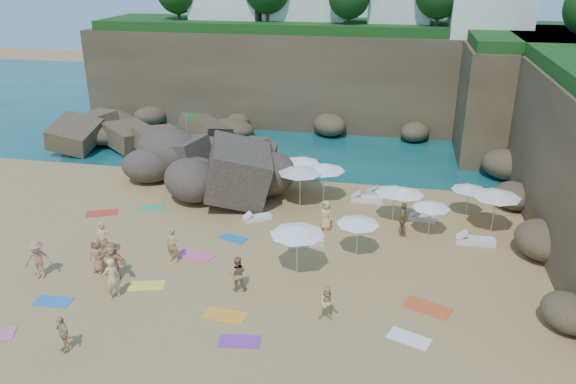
% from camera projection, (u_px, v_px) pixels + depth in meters
% --- Properties ---
extents(ground, '(120.00, 120.00, 0.00)m').
position_uv_depth(ground, '(238.00, 247.00, 28.84)').
color(ground, tan).
rests_on(ground, ground).
extents(seawater, '(120.00, 120.00, 0.00)m').
position_uv_depth(seawater, '(322.00, 107.00, 56.01)').
color(seawater, '#0C4751').
rests_on(seawater, ground).
extents(cliff_back, '(44.00, 8.00, 8.00)m').
position_uv_depth(cliff_back, '(337.00, 78.00, 49.58)').
color(cliff_back, brown).
rests_on(cliff_back, ground).
extents(cliff_corner, '(10.00, 12.00, 8.00)m').
position_uv_depth(cliff_corner, '(527.00, 98.00, 42.33)').
color(cliff_corner, brown).
rests_on(cliff_corner, ground).
extents(rock_promontory, '(12.00, 7.00, 2.00)m').
position_uv_depth(rock_promontory, '(162.00, 142.00, 45.33)').
color(rock_promontory, brown).
rests_on(rock_promontory, ground).
extents(marina_masts, '(3.10, 0.10, 6.00)m').
position_uv_depth(marina_masts, '(164.00, 71.00, 57.86)').
color(marina_masts, white).
rests_on(marina_masts, ground).
extents(rock_outcrop, '(10.93, 9.55, 3.66)m').
position_uv_depth(rock_outcrop, '(209.00, 185.00, 36.75)').
color(rock_outcrop, brown).
rests_on(rock_outcrop, ground).
extents(flag_pole, '(0.69, 0.19, 3.56)m').
position_uv_depth(flag_pole, '(188.00, 130.00, 40.51)').
color(flag_pole, silver).
rests_on(flag_pole, ground).
extents(parasol_0, '(2.40, 2.40, 2.26)m').
position_uv_depth(parasol_0, '(301.00, 160.00, 35.05)').
color(parasol_0, silver).
rests_on(parasol_0, ground).
extents(parasol_1, '(2.63, 2.63, 2.49)m').
position_uv_depth(parasol_1, '(300.00, 170.00, 32.84)').
color(parasol_1, silver).
rests_on(parasol_1, ground).
extents(parasol_2, '(2.00, 2.00, 1.90)m').
position_uv_depth(parasol_2, '(469.00, 187.00, 31.74)').
color(parasol_2, silver).
rests_on(parasol_2, ground).
extents(parasol_3, '(2.17, 2.17, 2.05)m').
position_uv_depth(parasol_3, '(395.00, 190.00, 31.05)').
color(parasol_3, silver).
rests_on(parasol_3, ground).
extents(parasol_4, '(2.00, 2.00, 1.89)m').
position_uv_depth(parasol_4, '(431.00, 205.00, 29.46)').
color(parasol_4, silver).
rests_on(parasol_4, ground).
extents(parasol_5, '(2.52, 2.52, 2.38)m').
position_uv_depth(parasol_5, '(324.00, 167.00, 33.51)').
color(parasol_5, silver).
rests_on(parasol_5, ground).
extents(parasol_7, '(2.57, 2.57, 2.43)m').
position_uv_depth(parasol_7, '(497.00, 193.00, 29.65)').
color(parasol_7, silver).
rests_on(parasol_7, ground).
extents(parasol_8, '(2.18, 2.18, 2.06)m').
position_uv_depth(parasol_8, '(404.00, 191.00, 30.82)').
color(parasol_8, silver).
rests_on(parasol_8, ground).
extents(parasol_9, '(2.56, 2.56, 2.42)m').
position_uv_depth(parasol_9, '(297.00, 230.00, 25.63)').
color(parasol_9, silver).
rests_on(parasol_9, ground).
extents(parasol_11, '(2.14, 2.14, 2.02)m').
position_uv_depth(parasol_11, '(358.00, 221.00, 27.40)').
color(parasol_11, silver).
rests_on(parasol_11, ground).
extents(lounger_0, '(1.64, 1.33, 0.25)m').
position_uv_depth(lounger_0, '(257.00, 218.00, 31.80)').
color(lounger_0, white).
rests_on(lounger_0, ground).
extents(lounger_1, '(1.90, 1.03, 0.28)m').
position_uv_depth(lounger_1, '(382.00, 194.00, 34.98)').
color(lounger_1, silver).
rests_on(lounger_1, ground).
extents(lounger_2, '(1.98, 0.67, 0.31)m').
position_uv_depth(lounger_2, '(475.00, 241.00, 29.13)').
color(lounger_2, white).
rests_on(lounger_2, ground).
extents(lounger_3, '(1.60, 0.77, 0.24)m').
position_uv_depth(lounger_3, '(422.00, 219.00, 31.70)').
color(lounger_3, silver).
rests_on(lounger_3, ground).
extents(lounger_4, '(1.90, 0.69, 0.29)m').
position_uv_depth(lounger_4, '(367.00, 199.00, 34.25)').
color(lounger_4, silver).
rests_on(lounger_4, ground).
extents(lounger_5, '(2.13, 1.43, 0.32)m').
position_uv_depth(lounger_5, '(304.00, 243.00, 28.94)').
color(lounger_5, silver).
rests_on(lounger_5, ground).
extents(towel_0, '(1.64, 0.88, 0.03)m').
position_uv_depth(towel_0, '(53.00, 301.00, 24.22)').
color(towel_0, blue).
rests_on(towel_0, ground).
extents(towel_2, '(1.83, 1.03, 0.03)m').
position_uv_depth(towel_2, '(225.00, 315.00, 23.26)').
color(towel_2, orange).
rests_on(towel_2, ground).
extents(towel_6, '(1.70, 1.02, 0.03)m').
position_uv_depth(towel_6, '(240.00, 341.00, 21.69)').
color(towel_6, purple).
rests_on(towel_6, ground).
extents(towel_7, '(2.00, 1.54, 0.03)m').
position_uv_depth(towel_7, '(102.00, 213.00, 32.65)').
color(towel_7, red).
rests_on(towel_7, ground).
extents(towel_8, '(1.64, 1.17, 0.03)m').
position_uv_depth(towel_8, '(233.00, 238.00, 29.68)').
color(towel_8, '#2170B5').
rests_on(towel_8, ground).
extents(towel_9, '(2.03, 1.36, 0.03)m').
position_uv_depth(towel_9, '(195.00, 255.00, 27.99)').
color(towel_9, '#E35882').
rests_on(towel_9, ground).
extents(towel_10, '(2.18, 1.65, 0.03)m').
position_uv_depth(towel_10, '(427.00, 307.00, 23.79)').
color(towel_10, '#DF5323').
rests_on(towel_10, ground).
extents(towel_11, '(1.68, 1.19, 0.03)m').
position_uv_depth(towel_11, '(151.00, 207.00, 33.39)').
color(towel_11, '#2FA664').
rests_on(towel_11, ground).
extents(towel_12, '(1.75, 1.20, 0.03)m').
position_uv_depth(towel_12, '(147.00, 285.00, 25.39)').
color(towel_12, '#FFEE43').
rests_on(towel_12, ground).
extents(towel_13, '(1.81, 1.34, 0.03)m').
position_uv_depth(towel_13, '(409.00, 338.00, 21.85)').
color(towel_13, white).
rests_on(towel_13, ground).
extents(person_stand_0, '(0.74, 0.55, 1.86)m').
position_uv_depth(person_stand_0, '(103.00, 239.00, 27.60)').
color(person_stand_0, '#E4A477').
rests_on(person_stand_0, ground).
extents(person_stand_1, '(0.92, 0.78, 1.65)m').
position_uv_depth(person_stand_1, '(237.00, 274.00, 24.79)').
color(person_stand_1, '#A57452').
rests_on(person_stand_1, ground).
extents(person_stand_2, '(1.20, 1.05, 1.76)m').
position_uv_depth(person_stand_2, '(244.00, 190.00, 33.65)').
color(person_stand_2, tan).
rests_on(person_stand_2, ground).
extents(person_stand_3, '(0.50, 1.12, 1.89)m').
position_uv_depth(person_stand_3, '(403.00, 219.00, 29.71)').
color(person_stand_3, olive).
rests_on(person_stand_3, ground).
extents(person_stand_4, '(0.93, 0.85, 1.69)m').
position_uv_depth(person_stand_4, '(326.00, 215.00, 30.41)').
color(person_stand_4, '#E3B577').
rests_on(person_stand_4, ground).
extents(person_stand_5, '(1.60, 0.62, 1.69)m').
position_uv_depth(person_stand_5, '(257.00, 189.00, 33.89)').
color(person_stand_5, '#B47A5A').
rests_on(person_stand_5, ground).
extents(person_stand_6, '(0.82, 0.83, 1.93)m').
position_uv_depth(person_stand_6, '(112.00, 278.00, 24.16)').
color(person_stand_6, '#ECC986').
rests_on(person_stand_6, ground).
extents(person_lie_0, '(1.93, 2.20, 0.50)m').
position_uv_depth(person_lie_0, '(40.00, 273.00, 25.97)').
color(person_lie_0, tan).
rests_on(person_lie_0, ground).
extents(person_lie_1, '(1.48, 1.71, 0.36)m').
position_uv_depth(person_lie_1, '(65.00, 346.00, 21.13)').
color(person_lie_1, tan).
rests_on(person_lie_1, ground).
extents(person_lie_2, '(1.18, 1.84, 0.45)m').
position_uv_depth(person_lie_2, '(100.00, 267.00, 26.48)').
color(person_lie_2, '#9E714F').
rests_on(person_lie_2, ground).
extents(person_lie_3, '(2.00, 2.11, 0.49)m').
position_uv_depth(person_lie_3, '(115.00, 274.00, 25.88)').
color(person_lie_3, tan).
rests_on(person_lie_3, ground).
extents(person_lie_4, '(0.94, 1.85, 0.42)m').
position_uv_depth(person_lie_4, '(174.00, 258.00, 27.37)').
color(person_lie_4, tan).
rests_on(person_lie_4, ground).
extents(person_lie_5, '(0.78, 1.51, 0.56)m').
position_uv_depth(person_lie_5, '(327.00, 313.00, 22.94)').
color(person_lie_5, '#DFBC7E').
rests_on(person_lie_5, ground).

